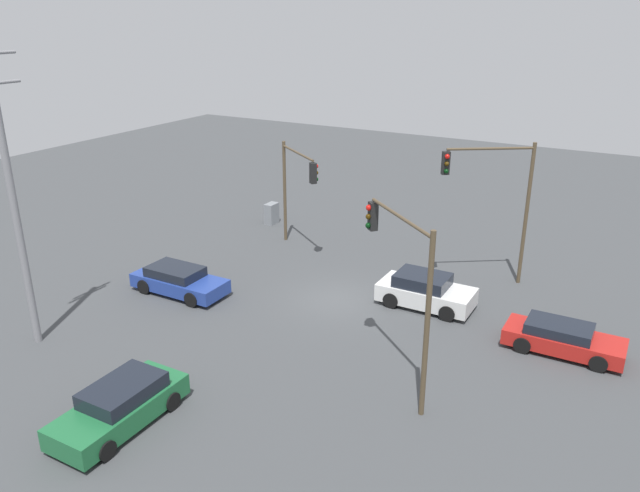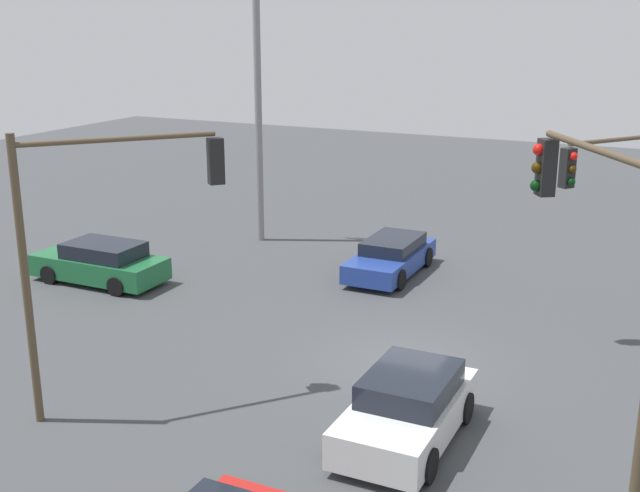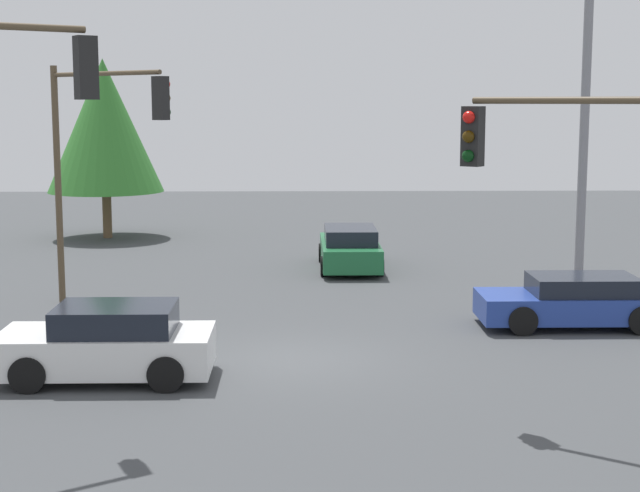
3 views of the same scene
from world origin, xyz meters
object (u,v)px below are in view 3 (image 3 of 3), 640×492
(traffic_signal_cross, at_px, (97,142))
(traffic_signal_main, at_px, (599,195))
(sedan_green, at_px, (350,249))
(sedan_white, at_px, (108,344))
(sedan_blue, at_px, (575,302))

(traffic_signal_cross, bearing_deg, traffic_signal_main, -3.10)
(sedan_green, height_order, traffic_signal_main, traffic_signal_main)
(sedan_white, bearing_deg, sedan_blue, -67.57)
(sedan_white, bearing_deg, sedan_green, -23.01)
(traffic_signal_main, bearing_deg, traffic_signal_cross, -7.61)
(sedan_blue, height_order, traffic_signal_cross, traffic_signal_cross)
(sedan_white, height_order, traffic_signal_main, traffic_signal_main)
(sedan_blue, distance_m, traffic_signal_cross, 12.82)
(sedan_green, relative_size, traffic_signal_cross, 0.71)
(sedan_white, distance_m, traffic_signal_cross, 7.70)
(sedan_blue, bearing_deg, sedan_green, 30.79)
(sedan_white, distance_m, sedan_blue, 11.46)
(sedan_green, relative_size, traffic_signal_main, 0.80)
(sedan_green, height_order, sedan_blue, sedan_green)
(sedan_white, relative_size, sedan_blue, 0.92)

